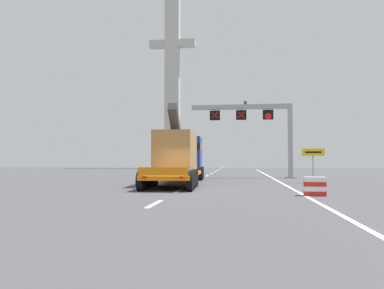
# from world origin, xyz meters

# --- Properties ---
(ground) EXTENTS (112.00, 112.00, 0.00)m
(ground) POSITION_xyz_m (0.00, 0.00, 0.00)
(ground) COLOR #4C4C51
(lane_markings) EXTENTS (0.20, 76.62, 0.01)m
(lane_markings) POSITION_xyz_m (-0.19, 31.01, 0.01)
(lane_markings) COLOR silver
(lane_markings) RESTS_ON ground
(edge_line_right) EXTENTS (0.20, 63.00, 0.01)m
(edge_line_right) POSITION_xyz_m (6.20, 12.00, 0.01)
(edge_line_right) COLOR silver
(edge_line_right) RESTS_ON ground
(overhead_lane_gantry) EXTENTS (9.77, 0.90, 7.31)m
(overhead_lane_gantry) POSITION_xyz_m (4.83, 15.13, 5.53)
(overhead_lane_gantry) COLOR #9EA0A5
(overhead_lane_gantry) RESTS_ON ground
(heavy_haul_truck_orange) EXTENTS (3.54, 14.15, 5.30)m
(heavy_haul_truck_orange) POSITION_xyz_m (-1.22, 7.01, 1.99)
(heavy_haul_truck_orange) COLOR orange
(heavy_haul_truck_orange) RESTS_ON ground
(exit_sign_yellow) EXTENTS (1.60, 0.15, 2.52)m
(exit_sign_yellow) POSITION_xyz_m (8.46, 7.44, 1.93)
(exit_sign_yellow) COLOR #9EA0A5
(exit_sign_yellow) RESTS_ON ground
(crash_barrier_striped) EXTENTS (1.04, 0.58, 0.90)m
(crash_barrier_striped) POSITION_xyz_m (6.67, -1.92, 0.45)
(crash_barrier_striped) COLOR red
(crash_barrier_striped) RESTS_ON ground
(bridge_pylon_distant) EXTENTS (9.00, 2.00, 39.40)m
(bridge_pylon_distant) POSITION_xyz_m (-9.62, 49.72, 20.10)
(bridge_pylon_distant) COLOR #B7B7B2
(bridge_pylon_distant) RESTS_ON ground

